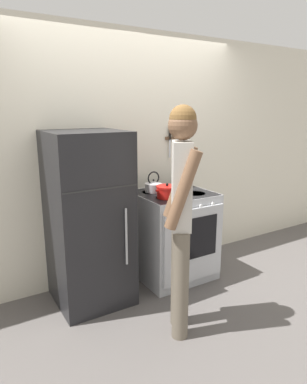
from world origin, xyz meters
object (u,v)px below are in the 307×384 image
refrigerator (89,219)px  utensil_jar (181,182)px  person (181,210)px  dutch_oven_pot (167,192)px  tea_kettle (154,186)px  stove_range (174,235)px

refrigerator → utensil_jar: bearing=7.0°
refrigerator → person: (0.43, -0.83, 0.23)m
refrigerator → dutch_oven_pot: 0.80m
utensil_jar → person: 1.18m
utensil_jar → person: bearing=-125.4°
dutch_oven_pot → tea_kettle: bearing=87.2°
stove_range → utensil_jar: size_ratio=3.61×
refrigerator → utensil_jar: (1.12, 0.14, 0.20)m
refrigerator → stove_range: (0.93, -0.03, -0.32)m
refrigerator → utensil_jar: refrigerator is taller
tea_kettle → utensil_jar: size_ratio=0.87×
tea_kettle → utensil_jar: (0.35, 0.01, 0.01)m
refrigerator → tea_kettle: 0.81m
refrigerator → dutch_oven_pot: size_ratio=6.21×
stove_range → dutch_oven_pot: 0.55m
tea_kettle → person: person is taller
dutch_oven_pot → utensil_jar: size_ratio=1.00×
utensil_jar → person: size_ratio=0.14×
person → utensil_jar: bearing=-4.3°
tea_kettle → person: size_ratio=0.12×
refrigerator → utensil_jar: size_ratio=6.19×
tea_kettle → utensil_jar: 0.35m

